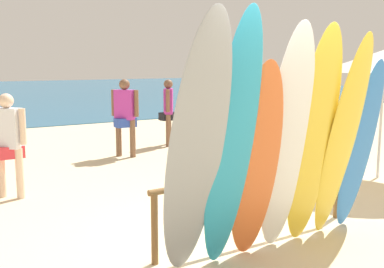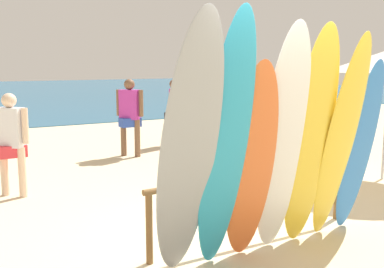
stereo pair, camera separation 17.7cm
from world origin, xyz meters
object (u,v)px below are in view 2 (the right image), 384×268
(surfboard_orange_2, at_px, (252,163))
(surfboard_yellow_5, at_px, (341,139))
(beachgoer_midbeach, at_px, (11,138))
(beachgoer_photographing, at_px, (130,112))
(surfboard_rack, at_px, (256,188))
(beach_chair_red, at_px, (309,146))
(beachgoer_near_rack, at_px, (174,108))
(surfboard_white_3, at_px, (283,141))
(surfboard_blue_6, at_px, (359,147))
(surfboard_yellow_4, at_px, (311,138))
(surfboard_grey_0, at_px, (189,151))
(beachgoer_strolling, at_px, (243,125))
(surfboard_teal_1, at_px, (226,144))

(surfboard_orange_2, height_order, surfboard_yellow_5, surfboard_yellow_5)
(beachgoer_midbeach, bearing_deg, beachgoer_photographing, 80.59)
(surfboard_rack, height_order, beachgoer_midbeach, beachgoer_midbeach)
(beachgoer_photographing, relative_size, beach_chair_red, 2.07)
(surfboard_yellow_5, bearing_deg, surfboard_orange_2, 173.36)
(beachgoer_near_rack, xyz_separation_m, beach_chair_red, (1.12, -3.43, -0.50))
(surfboard_orange_2, height_order, beachgoer_midbeach, surfboard_orange_2)
(surfboard_white_3, distance_m, beach_chair_red, 4.33)
(surfboard_blue_6, bearing_deg, surfboard_yellow_4, 177.34)
(surfboard_orange_2, xyz_separation_m, beach_chair_red, (3.57, 2.82, -0.59))
(surfboard_rack, distance_m, surfboard_orange_2, 0.73)
(surfboard_yellow_4, xyz_separation_m, beachgoer_midbeach, (-2.46, 3.65, -0.30))
(surfboard_grey_0, relative_size, surfboard_blue_6, 1.22)
(surfboard_grey_0, distance_m, beachgoer_strolling, 4.34)
(surfboard_rack, xyz_separation_m, surfboard_blue_6, (1.19, -0.42, 0.43))
(surfboard_yellow_5, bearing_deg, surfboard_blue_6, 7.03)
(surfboard_grey_0, xyz_separation_m, surfboard_yellow_5, (1.96, 0.05, -0.07))
(surfboard_blue_6, xyz_separation_m, beach_chair_red, (1.97, 2.79, -0.60))
(surfboard_white_3, height_order, surfboard_yellow_4, surfboard_white_3)
(surfboard_yellow_5, height_order, beach_chair_red, surfboard_yellow_5)
(beachgoer_strolling, height_order, beach_chair_red, beachgoer_strolling)
(surfboard_blue_6, relative_size, beachgoer_midbeach, 1.33)
(surfboard_yellow_5, relative_size, beachgoer_near_rack, 1.47)
(beachgoer_photographing, bearing_deg, beachgoer_midbeach, 85.73)
(beach_chair_red, bearing_deg, surfboard_blue_6, -126.14)
(surfboard_rack, bearing_deg, beachgoer_photographing, 83.37)
(beachgoer_photographing, bearing_deg, surfboard_teal_1, 126.68)
(surfboard_orange_2, bearing_deg, beachgoer_strolling, 59.62)
(beachgoer_midbeach, relative_size, beachgoer_near_rack, 0.97)
(beachgoer_strolling, bearing_deg, beach_chair_red, 63.92)
(beachgoer_midbeach, distance_m, beachgoer_photographing, 3.31)
(surfboard_yellow_4, distance_m, beachgoer_near_rack, 6.50)
(surfboard_white_3, xyz_separation_m, surfboard_yellow_4, (0.38, -0.01, -0.00))
(surfboard_orange_2, relative_size, surfboard_white_3, 0.85)
(beachgoer_strolling, relative_size, beach_chair_red, 1.93)
(surfboard_white_3, distance_m, surfboard_yellow_4, 0.38)
(surfboard_teal_1, xyz_separation_m, beachgoer_midbeach, (-1.34, 3.70, -0.35))
(surfboard_white_3, height_order, beachgoer_photographing, surfboard_white_3)
(beachgoer_strolling, bearing_deg, surfboard_orange_2, -51.01)
(surfboard_grey_0, xyz_separation_m, surfboard_white_3, (1.16, 0.10, -0.02))
(beach_chair_red, bearing_deg, beachgoer_photographing, 132.44)
(surfboard_grey_0, xyz_separation_m, beachgoer_near_rack, (3.22, 6.35, -0.30))
(surfboard_white_3, bearing_deg, beachgoer_photographing, 88.74)
(surfboard_orange_2, bearing_deg, surfboard_yellow_5, 2.11)
(surfboard_white_3, xyz_separation_m, beachgoer_near_rack, (2.06, 6.26, -0.28))
(surfboard_white_3, bearing_deg, surfboard_teal_1, -170.09)
(beach_chair_red, bearing_deg, surfboard_yellow_4, -135.53)
(surfboard_white_3, height_order, beachgoer_near_rack, surfboard_white_3)
(beachgoer_midbeach, bearing_deg, beachgoer_strolling, 37.02)
(surfboard_orange_2, xyz_separation_m, beachgoer_midbeach, (-1.70, 3.62, -0.12))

